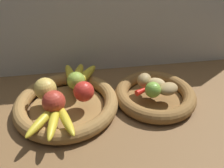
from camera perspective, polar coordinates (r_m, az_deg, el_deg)
ground_plane at (r=80.25cm, az=1.42°, el=-6.96°), size 140.00×90.00×3.00cm
back_wall at (r=93.31cm, az=-1.77°, el=19.32°), size 140.00×3.00×55.00cm
fruit_bowl_left at (r=79.00cm, az=-11.82°, el=-5.04°), size 36.77×36.77×4.91cm
fruit_bowl_right at (r=82.95cm, az=11.22°, el=-2.81°), size 30.18×30.18×4.91cm
apple_red_right at (r=73.13cm, az=-7.44°, el=-2.03°), size 7.03×7.03×7.03cm
apple_green_back at (r=79.49cm, az=-9.46°, el=0.84°), size 6.64×6.64×6.64cm
apple_golden_left at (r=76.97cm, az=-17.18°, el=-1.16°), size 7.57×7.57×7.57cm
apple_red_front at (r=70.40cm, az=-15.10°, el=-4.54°), size 7.35×7.35×7.35cm
banana_bunch_front at (r=67.76cm, az=-15.02°, el=-8.87°), size 15.52×17.08×2.71cm
banana_bunch_back at (r=85.59cm, az=-8.98°, el=2.20°), size 14.58×17.93×3.34cm
potato_small at (r=78.95cm, az=14.59°, el=-1.24°), size 8.97×7.75×4.11cm
potato_oblong at (r=81.17cm, az=8.52°, el=1.03°), size 7.78×8.06×5.04cm
potato_large at (r=80.20cm, az=11.59°, el=-0.03°), size 8.50×7.78×4.44cm
lime_near at (r=75.99cm, az=10.71°, el=-1.52°), size 5.56×5.56×5.56cm
chili_pepper at (r=80.13cm, az=10.03°, el=-0.84°), size 12.73×7.77×2.19cm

